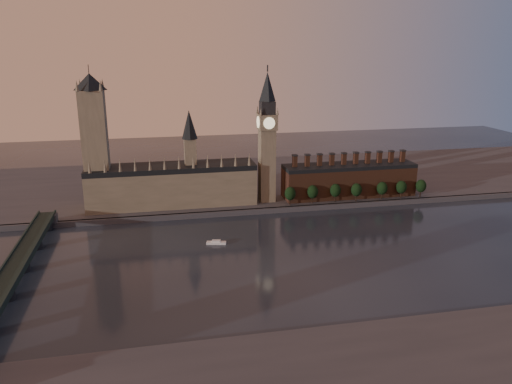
{
  "coord_description": "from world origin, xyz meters",
  "views": [
    {
      "loc": [
        -76.77,
        -267.33,
        124.59
      ],
      "look_at": [
        -10.24,
        55.0,
        28.12
      ],
      "focal_mm": 35.0,
      "sensor_mm": 36.0,
      "label": 1
    }
  ],
  "objects_px": {
    "westminster_bridge": "(13,274)",
    "river_boat": "(216,242)",
    "victoria_tower": "(95,138)",
    "big_ben": "(267,136)"
  },
  "relations": [
    {
      "from": "big_ben",
      "to": "westminster_bridge",
      "type": "relative_size",
      "value": 0.54
    },
    {
      "from": "victoria_tower",
      "to": "big_ben",
      "type": "distance_m",
      "value": 130.12
    },
    {
      "from": "victoria_tower",
      "to": "westminster_bridge",
      "type": "relative_size",
      "value": 0.54
    },
    {
      "from": "victoria_tower",
      "to": "big_ben",
      "type": "xyz_separation_m",
      "value": [
        130.0,
        -5.0,
        -2.26
      ]
    },
    {
      "from": "big_ben",
      "to": "westminster_bridge",
      "type": "bearing_deg",
      "value": -145.67
    },
    {
      "from": "westminster_bridge",
      "to": "river_boat",
      "type": "bearing_deg",
      "value": 18.6
    },
    {
      "from": "river_boat",
      "to": "westminster_bridge",
      "type": "bearing_deg",
      "value": -148.66
    },
    {
      "from": "victoria_tower",
      "to": "big_ben",
      "type": "relative_size",
      "value": 1.01
    },
    {
      "from": "victoria_tower",
      "to": "river_boat",
      "type": "bearing_deg",
      "value": -45.04
    },
    {
      "from": "victoria_tower",
      "to": "big_ben",
      "type": "height_order",
      "value": "victoria_tower"
    }
  ]
}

